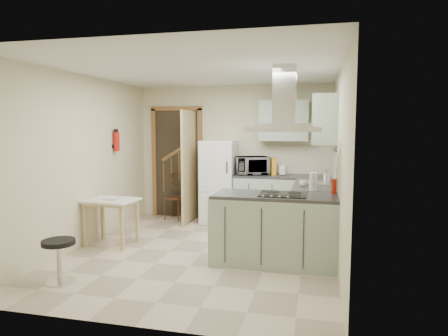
% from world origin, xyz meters
% --- Properties ---
extents(floor, '(4.20, 4.20, 0.00)m').
position_xyz_m(floor, '(0.00, 0.00, 0.00)').
color(floor, '#C5B299').
rests_on(floor, ground).
extents(ceiling, '(4.20, 4.20, 0.00)m').
position_xyz_m(ceiling, '(0.00, 0.00, 2.50)').
color(ceiling, silver).
rests_on(ceiling, back_wall).
extents(back_wall, '(3.60, 0.00, 3.60)m').
position_xyz_m(back_wall, '(0.00, 2.10, 1.25)').
color(back_wall, beige).
rests_on(back_wall, floor).
extents(left_wall, '(0.00, 4.20, 4.20)m').
position_xyz_m(left_wall, '(-1.80, 0.00, 1.25)').
color(left_wall, beige).
rests_on(left_wall, floor).
extents(right_wall, '(0.00, 4.20, 4.20)m').
position_xyz_m(right_wall, '(1.80, 0.00, 1.25)').
color(right_wall, beige).
rests_on(right_wall, floor).
extents(doorway, '(1.10, 0.12, 2.10)m').
position_xyz_m(doorway, '(-1.10, 2.07, 1.05)').
color(doorway, brown).
rests_on(doorway, floor).
extents(fridge, '(0.60, 0.60, 1.50)m').
position_xyz_m(fridge, '(-0.20, 1.80, 0.75)').
color(fridge, white).
rests_on(fridge, floor).
extents(counter_back, '(1.08, 0.60, 0.90)m').
position_xyz_m(counter_back, '(0.66, 1.80, 0.45)').
color(counter_back, '#9EB2A0').
rests_on(counter_back, floor).
extents(counter_right, '(0.60, 1.95, 0.90)m').
position_xyz_m(counter_right, '(1.50, 1.12, 0.45)').
color(counter_right, '#9EB2A0').
rests_on(counter_right, floor).
extents(splashback, '(1.68, 0.02, 0.50)m').
position_xyz_m(splashback, '(0.96, 2.09, 1.15)').
color(splashback, beige).
rests_on(splashback, counter_back).
extents(wall_cabinet_back, '(0.85, 0.35, 0.70)m').
position_xyz_m(wall_cabinet_back, '(0.95, 1.93, 1.85)').
color(wall_cabinet_back, '#9EB2A0').
rests_on(wall_cabinet_back, back_wall).
extents(wall_cabinet_right, '(0.35, 0.90, 0.70)m').
position_xyz_m(wall_cabinet_right, '(1.62, 0.85, 1.85)').
color(wall_cabinet_right, '#9EB2A0').
rests_on(wall_cabinet_right, right_wall).
extents(peninsula, '(1.55, 0.65, 0.90)m').
position_xyz_m(peninsula, '(1.02, -0.18, 0.45)').
color(peninsula, '#9EB2A0').
rests_on(peninsula, floor).
extents(hob, '(0.58, 0.50, 0.01)m').
position_xyz_m(hob, '(1.12, -0.18, 0.91)').
color(hob, black).
rests_on(hob, peninsula).
extents(extractor_hood, '(0.90, 0.55, 0.10)m').
position_xyz_m(extractor_hood, '(1.12, -0.18, 1.72)').
color(extractor_hood, silver).
rests_on(extractor_hood, ceiling).
extents(sink, '(0.45, 0.40, 0.01)m').
position_xyz_m(sink, '(1.50, 0.95, 0.91)').
color(sink, silver).
rests_on(sink, counter_right).
extents(fire_extinguisher, '(0.10, 0.10, 0.32)m').
position_xyz_m(fire_extinguisher, '(-1.74, 0.90, 1.50)').
color(fire_extinguisher, '#B2140F').
rests_on(fire_extinguisher, left_wall).
extents(drop_leaf_table, '(0.77, 0.60, 0.68)m').
position_xyz_m(drop_leaf_table, '(-1.41, 0.08, 0.34)').
color(drop_leaf_table, tan).
rests_on(drop_leaf_table, floor).
extents(bentwood_chair, '(0.42, 0.42, 0.82)m').
position_xyz_m(bentwood_chair, '(-1.05, 1.83, 0.41)').
color(bentwood_chair, '#4B2B19').
rests_on(bentwood_chair, floor).
extents(stool, '(0.45, 0.45, 0.49)m').
position_xyz_m(stool, '(-1.28, -1.36, 0.25)').
color(stool, black).
rests_on(stool, floor).
extents(microwave, '(0.68, 0.58, 0.32)m').
position_xyz_m(microwave, '(0.40, 1.80, 1.06)').
color(microwave, black).
rests_on(microwave, counter_back).
extents(kettle, '(0.17, 0.17, 0.19)m').
position_xyz_m(kettle, '(0.96, 1.79, 0.99)').
color(kettle, silver).
rests_on(kettle, counter_back).
extents(cereal_box, '(0.14, 0.22, 0.30)m').
position_xyz_m(cereal_box, '(0.78, 1.84, 1.05)').
color(cereal_box, orange).
rests_on(cereal_box, counter_back).
extents(soap_bottle, '(0.10, 0.11, 0.18)m').
position_xyz_m(soap_bottle, '(1.69, 1.19, 0.99)').
color(soap_bottle, '#B9BAC7').
rests_on(soap_bottle, counter_right).
extents(paper_towel, '(0.11, 0.11, 0.25)m').
position_xyz_m(paper_towel, '(1.49, 0.21, 1.03)').
color(paper_towel, white).
rests_on(paper_towel, counter_right).
extents(cup, '(0.14, 0.14, 0.09)m').
position_xyz_m(cup, '(1.35, 0.56, 0.94)').
color(cup, silver).
rests_on(cup, counter_right).
extents(red_bottle, '(0.07, 0.07, 0.19)m').
position_xyz_m(red_bottle, '(1.75, 0.04, 0.99)').
color(red_bottle, '#AA1E0E').
rests_on(red_bottle, peninsula).
extents(book, '(0.22, 0.28, 0.11)m').
position_xyz_m(book, '(-1.52, 0.11, 0.74)').
color(book, '#9D4C34').
rests_on(book, drop_leaf_table).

